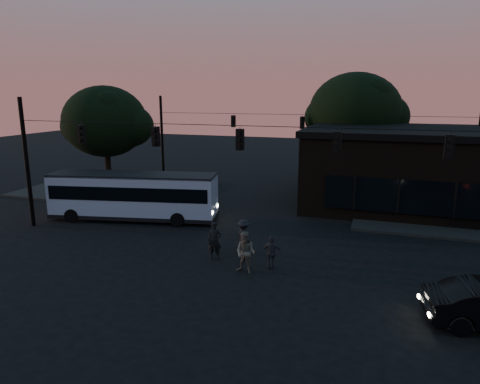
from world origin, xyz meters
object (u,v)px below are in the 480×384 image
(pedestrian_a, at_px, (215,241))
(pedestrian_c, at_px, (272,253))
(building, at_px, (421,168))
(pedestrian_b, at_px, (246,253))
(pedestrian_d, at_px, (244,236))
(bus, at_px, (134,194))

(pedestrian_a, height_order, pedestrian_c, pedestrian_a)
(building, height_order, pedestrian_b, building)
(pedestrian_c, bearing_deg, pedestrian_a, -14.13)
(building, relative_size, pedestrian_d, 8.94)
(building, xyz_separation_m, pedestrian_b, (-7.89, -14.51, -1.78))
(pedestrian_b, bearing_deg, pedestrian_d, 119.41)
(pedestrian_c, bearing_deg, bus, -34.28)
(pedestrian_b, relative_size, pedestrian_d, 1.08)
(building, distance_m, pedestrian_c, 15.52)
(pedestrian_b, bearing_deg, pedestrian_a, 160.54)
(pedestrian_a, xyz_separation_m, pedestrian_b, (1.87, -1.03, 0.02))
(building, height_order, bus, building)
(pedestrian_b, distance_m, pedestrian_d, 2.36)
(building, xyz_separation_m, pedestrian_d, (-8.69, -12.30, -1.85))
(building, bearing_deg, bus, -152.31)
(pedestrian_a, bearing_deg, pedestrian_b, -42.50)
(pedestrian_d, bearing_deg, pedestrian_a, 91.84)
(building, relative_size, pedestrian_b, 8.28)
(building, distance_m, pedestrian_d, 15.17)
(pedestrian_a, xyz_separation_m, pedestrian_d, (1.06, 1.18, -0.05))
(pedestrian_b, height_order, pedestrian_d, pedestrian_b)
(pedestrian_b, distance_m, pedestrian_c, 1.24)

